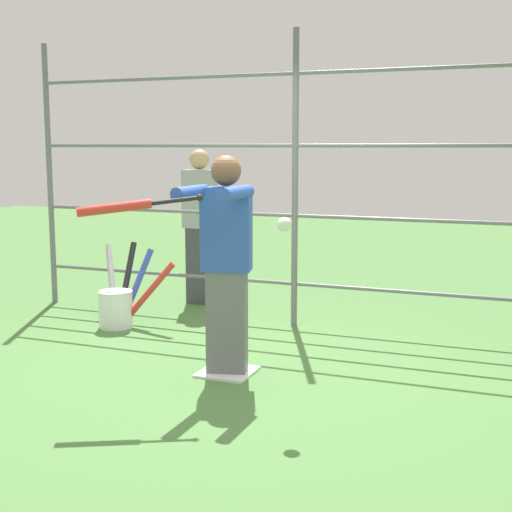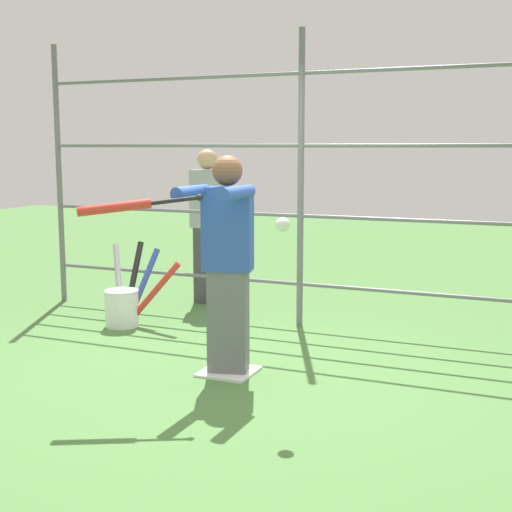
{
  "view_description": "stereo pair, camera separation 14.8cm",
  "coord_description": "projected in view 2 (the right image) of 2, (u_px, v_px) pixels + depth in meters",
  "views": [
    {
      "loc": [
        -2.15,
        4.82,
        1.73
      ],
      "look_at": [
        -0.32,
        0.2,
        0.96
      ],
      "focal_mm": 50.0,
      "sensor_mm": 36.0,
      "label": 1
    },
    {
      "loc": [
        -2.28,
        4.76,
        1.73
      ],
      "look_at": [
        -0.32,
        0.2,
        0.96
      ],
      "focal_mm": 50.0,
      "sensor_mm": 36.0,
      "label": 2
    }
  ],
  "objects": [
    {
      "name": "ground_plane",
      "position": [
        229.0,
        373.0,
        5.48
      ],
      "size": [
        24.0,
        24.0,
        0.0
      ],
      "primitive_type": "plane",
      "color": "#4C7A3D"
    },
    {
      "name": "home_plate",
      "position": [
        229.0,
        371.0,
        5.48
      ],
      "size": [
        0.4,
        0.4,
        0.02
      ],
      "color": "white",
      "rests_on": "ground"
    },
    {
      "name": "fence_backstop",
      "position": [
        301.0,
        181.0,
        6.72
      ],
      "size": [
        5.69,
        0.06,
        2.8
      ],
      "color": "slate",
      "rests_on": "ground"
    },
    {
      "name": "batter",
      "position": [
        227.0,
        258.0,
        5.33
      ],
      "size": [
        0.42,
        0.63,
        1.66
      ],
      "color": "slate",
      "rests_on": "ground"
    },
    {
      "name": "baseball_bat_swinging",
      "position": [
        125.0,
        206.0,
        4.81
      ],
      "size": [
        0.75,
        0.48,
        0.15
      ],
      "color": "black"
    },
    {
      "name": "softball_in_flight",
      "position": [
        283.0,
        225.0,
        4.59
      ],
      "size": [
        0.1,
        0.1,
        0.1
      ],
      "color": "white"
    },
    {
      "name": "bat_bucket",
      "position": [
        125.0,
        302.0,
        6.9
      ],
      "size": [
        0.96,
        0.67,
        0.77
      ],
      "color": "white",
      "rests_on": "ground"
    },
    {
      "name": "bystander_behind_fence",
      "position": [
        208.0,
        224.0,
        7.81
      ],
      "size": [
        0.35,
        0.22,
        1.69
      ],
      "color": "#3F3F47",
      "rests_on": "ground"
    }
  ]
}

